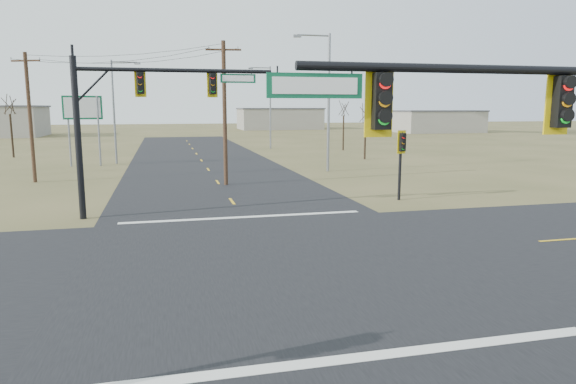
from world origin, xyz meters
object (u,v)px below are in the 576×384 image
at_px(streetlight_a, 326,95).
at_px(streetlight_b, 269,103).
at_px(mast_arm_far, 137,104).
at_px(utility_pole_near, 225,112).
at_px(bare_tree_c, 366,113).
at_px(bare_tree_b, 9,104).
at_px(utility_pole_far, 30,116).
at_px(highway_sign, 83,117).
at_px(bare_tree_d, 344,108).
at_px(pedestal_signal_ne, 402,149).
at_px(streetlight_c, 116,106).
at_px(mast_arm_near, 567,131).

height_order(streetlight_a, streetlight_b, streetlight_a).
distance_m(mast_arm_far, utility_pole_near, 10.91).
height_order(utility_pole_near, streetlight_b, streetlight_b).
relative_size(mast_arm_far, bare_tree_c, 1.56).
relative_size(streetlight_a, bare_tree_b, 1.59).
xyz_separation_m(mast_arm_far, utility_pole_far, (-8.07, 14.12, -0.78)).
bearing_deg(highway_sign, bare_tree_b, 122.28).
height_order(streetlight_a, bare_tree_d, streetlight_a).
height_order(pedestal_signal_ne, streetlight_c, streetlight_c).
bearing_deg(pedestal_signal_ne, bare_tree_d, 67.99).
distance_m(highway_sign, bare_tree_d, 31.59).
bearing_deg(mast_arm_far, streetlight_c, 80.48).
bearing_deg(bare_tree_b, streetlight_a, -33.98).
distance_m(mast_arm_near, streetlight_c, 45.09).
xyz_separation_m(utility_pole_far, bare_tree_c, (29.93, 10.14, 0.03)).
distance_m(highway_sign, streetlight_c, 3.37).
relative_size(utility_pole_near, bare_tree_b, 1.37).
distance_m(utility_pole_far, bare_tree_b, 22.15).
bearing_deg(mast_arm_far, bare_tree_b, 96.51).
bearing_deg(streetlight_c, mast_arm_far, -65.01).
xyz_separation_m(pedestal_signal_ne, bare_tree_b, (-29.49, 34.22, 2.73)).
distance_m(pedestal_signal_ne, streetlight_c, 30.76).
height_order(mast_arm_far, streetlight_a, streetlight_a).
distance_m(utility_pole_near, utility_pole_far, 14.24).
distance_m(mast_arm_far, utility_pole_far, 16.28).
height_order(streetlight_c, bare_tree_c, streetlight_c).
relative_size(streetlight_b, bare_tree_d, 1.61).
bearing_deg(bare_tree_c, mast_arm_near, -106.71).
distance_m(mast_arm_near, bare_tree_c, 43.46).
xyz_separation_m(highway_sign, streetlight_c, (2.82, 1.56, 0.99)).
bearing_deg(mast_arm_far, streetlight_b, 53.60).
bearing_deg(bare_tree_c, pedestal_signal_ne, -107.20).
bearing_deg(utility_pole_near, pedestal_signal_ne, -42.54).
height_order(utility_pole_near, bare_tree_c, utility_pole_near).
distance_m(mast_arm_far, pedestal_signal_ne, 14.90).
bearing_deg(streetlight_b, pedestal_signal_ne, -97.51).
bearing_deg(utility_pole_near, bare_tree_c, 41.91).
distance_m(utility_pole_near, bare_tree_d, 31.94).
xyz_separation_m(streetlight_a, bare_tree_c, (7.25, 8.92, -1.58)).
xyz_separation_m(mast_arm_far, bare_tree_d, (23.56, 35.73, -0.25)).
height_order(streetlight_b, streetlight_c, streetlight_b).
xyz_separation_m(highway_sign, bare_tree_c, (27.78, -0.15, 0.30)).
height_order(bare_tree_b, bare_tree_d, bare_tree_b).
bearing_deg(bare_tree_b, utility_pole_near, -51.82).
bearing_deg(highway_sign, streetlight_c, 21.68).
xyz_separation_m(utility_pole_near, bare_tree_b, (-20.23, 25.72, 0.65)).
relative_size(highway_sign, bare_tree_d, 0.98).
bearing_deg(bare_tree_b, bare_tree_d, 0.80).
bearing_deg(mast_arm_far, highway_sign, 87.30).
height_order(mast_arm_far, pedestal_signal_ne, mast_arm_far).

